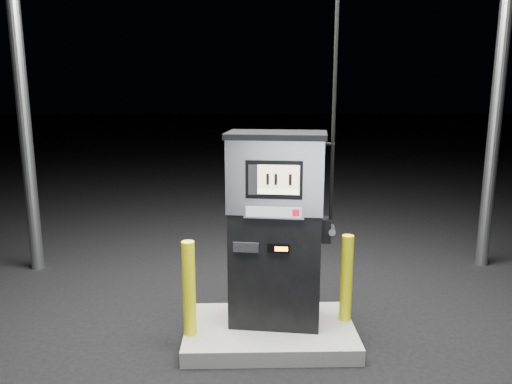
{
  "coord_description": "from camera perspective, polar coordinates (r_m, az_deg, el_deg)",
  "views": [
    {
      "loc": [
        -0.24,
        -4.38,
        2.38
      ],
      "look_at": [
        -0.13,
        0.0,
        1.45
      ],
      "focal_mm": 35.0,
      "sensor_mm": 36.0,
      "label": 1
    }
  ],
  "objects": [
    {
      "name": "ground",
      "position": [
        4.99,
        1.58,
        -16.48
      ],
      "size": [
        80.0,
        80.0,
        0.0
      ],
      "primitive_type": "plane",
      "color": "black",
      "rests_on": "ground"
    },
    {
      "name": "pump_island",
      "position": [
        4.96,
        1.59,
        -15.72
      ],
      "size": [
        1.6,
        1.0,
        0.15
      ],
      "primitive_type": "cube",
      "color": "slate",
      "rests_on": "ground"
    },
    {
      "name": "fuel_dispenser",
      "position": [
        4.67,
        2.33,
        -4.07
      ],
      "size": [
        1.04,
        0.66,
        3.79
      ],
      "rotation": [
        0.0,
        0.0,
        -0.14
      ],
      "color": "black",
      "rests_on": "pump_island"
    },
    {
      "name": "bollard_left",
      "position": [
        4.62,
        -7.65,
        -10.88
      ],
      "size": [
        0.14,
        0.14,
        0.89
      ],
      "primitive_type": "cylinder",
      "rotation": [
        0.0,
        0.0,
        0.26
      ],
      "color": "#FCFC0E",
      "rests_on": "pump_island"
    },
    {
      "name": "bollard_right",
      "position": [
        4.93,
        10.3,
        -9.66
      ],
      "size": [
        0.13,
        0.13,
        0.85
      ],
      "primitive_type": "cylinder",
      "rotation": [
        0.0,
        0.0,
        0.17
      ],
      "color": "#FCFC0E",
      "rests_on": "pump_island"
    }
  ]
}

